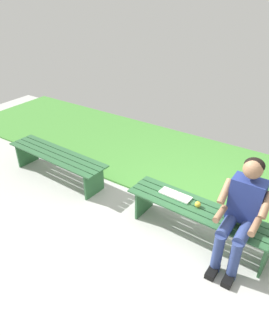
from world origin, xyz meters
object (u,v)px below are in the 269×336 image
at_px(person_seated, 241,211).
at_px(apple, 198,204).
at_px(book_open, 175,195).
at_px(bench_far, 57,159).
at_px(bench_near, 200,215).

relative_size(person_seated, apple, 16.95).
bearing_deg(person_seated, book_open, -10.61).
height_order(bench_far, book_open, book_open).
distance_m(person_seated, apple, 0.57).
bearing_deg(apple, bench_near, 166.77).
xyz_separation_m(bench_far, apple, (-2.36, -0.01, 0.13)).
height_order(bench_near, bench_far, same).
distance_m(bench_far, person_seated, 2.89).
bearing_deg(person_seated, apple, -12.20).
distance_m(bench_near, bench_far, 2.41).
bearing_deg(apple, bench_far, 0.30).
bearing_deg(apple, person_seated, 167.80).
bearing_deg(person_seated, bench_far, -1.97).
xyz_separation_m(bench_near, bench_far, (2.41, -0.00, -0.00)).
bearing_deg(book_open, apple, 174.09).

